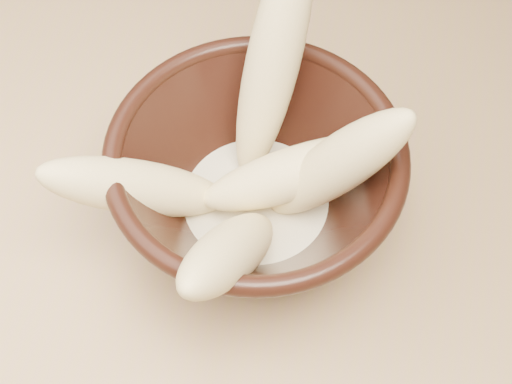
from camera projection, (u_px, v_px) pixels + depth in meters
table at (206, 320)px, 0.64m from camera, size 1.20×0.80×0.75m
bowl at (256, 185)px, 0.55m from camera, size 0.22×0.22×0.12m
milk_puddle at (256, 204)px, 0.57m from camera, size 0.12×0.12×0.02m
banana_upright at (273, 62)px, 0.53m from camera, size 0.07×0.14×0.20m
banana_left at (139, 187)px, 0.52m from camera, size 0.15×0.10×0.12m
banana_right at (336, 166)px, 0.51m from camera, size 0.12×0.06×0.15m
banana_across at (297, 173)px, 0.53m from camera, size 0.16×0.09×0.08m
banana_front at (230, 253)px, 0.48m from camera, size 0.07×0.15×0.14m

